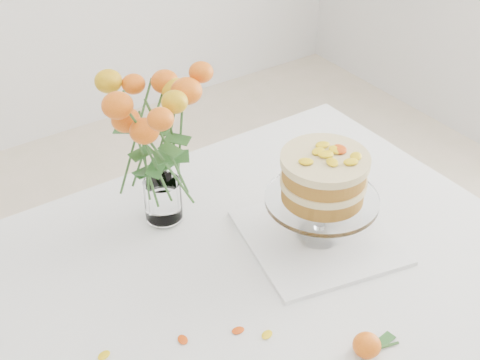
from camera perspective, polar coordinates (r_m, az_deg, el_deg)
name	(u,v)px	position (r m, az deg, el deg)	size (l,w,h in m)	color
table	(209,312)	(1.47, -2.62, -11.20)	(1.43, 0.93, 0.76)	tan
napkin	(318,237)	(1.53, 6.71, -4.88)	(0.32, 0.32, 0.01)	white
cake_stand	(323,182)	(1.43, 7.13, -0.14)	(0.25, 0.25, 0.22)	white
rose_vase	(157,126)	(1.44, -7.11, 4.61)	(0.35, 0.35, 0.44)	white
loose_rose_far	(367,345)	(1.29, 10.79, -13.68)	(0.09, 0.05, 0.05)	#D3570A
stray_petal_a	(183,340)	(1.31, -4.91, -13.44)	(0.03, 0.02, 0.00)	yellow
stray_petal_b	(238,331)	(1.32, -0.17, -12.73)	(0.03, 0.02, 0.00)	yellow
stray_petal_c	(267,335)	(1.32, 2.31, -13.06)	(0.03, 0.02, 0.00)	yellow
stray_petal_d	(104,355)	(1.31, -11.53, -14.46)	(0.03, 0.02, 0.00)	yellow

